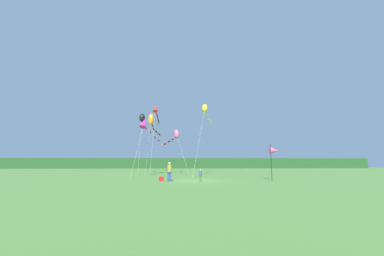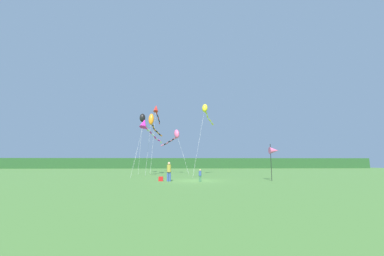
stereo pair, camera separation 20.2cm
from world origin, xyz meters
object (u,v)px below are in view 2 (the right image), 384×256
kite_black (143,119)px  person_adult (169,171)px  cooler_box (161,179)px  person_child (200,175)px  kite_orange (152,121)px  kite_yellow (206,110)px  kite_red (156,111)px  banner_flag_pole (274,151)px  kite_magenta (146,126)px  kite_rainbow (175,135)px

kite_black → person_adult: bearing=-71.1°
cooler_box → kite_black: kite_black is taller
person_child → cooler_box: (-3.78, 0.93, -0.43)m
person_adult → cooler_box: (-0.79, 0.31, -0.81)m
kite_black → kite_orange: kite_black is taller
kite_yellow → kite_red: (-8.11, 9.36, 1.91)m
banner_flag_pole → kite_red: 25.40m
cooler_box → kite_yellow: bearing=61.2°
person_adult → person_child: 3.07m
person_adult → kite_red: (-3.36, 19.75, 10.18)m
cooler_box → person_adult: bearing=-21.6°
person_child → kite_black: bearing=117.7°
person_adult → kite_magenta: (-3.59, 8.69, 5.64)m
person_adult → kite_orange: (-3.19, 11.97, 6.87)m
person_child → kite_magenta: bearing=125.2°
kite_rainbow → kite_red: size_ratio=0.59×
kite_yellow → person_child: bearing=-99.1°
kite_red → cooler_box: bearing=-82.5°
cooler_box → person_child: bearing=-13.8°
person_child → banner_flag_pole: 7.94m
kite_rainbow → kite_orange: size_ratio=0.80×
person_adult → kite_yellow: (4.75, 10.39, 8.27)m
kite_rainbow → cooler_box: bearing=-94.1°
banner_flag_pole → kite_magenta: (-14.13, 8.54, 3.70)m
person_child → kite_yellow: bearing=80.9°
kite_magenta → person_child: bearing=-54.8°
kite_red → person_adult: bearing=-80.3°
person_adult → kite_red: kite_red is taller
cooler_box → kite_red: 22.47m
kite_black → cooler_box: bearing=-73.6°
kite_black → kite_rainbow: size_ratio=1.33×
person_adult → cooler_box: size_ratio=4.22×
kite_magenta → kite_red: (0.23, 11.05, 4.54)m
person_adult → kite_red: bearing=99.7°
banner_flag_pole → cooler_box: bearing=179.2°
banner_flag_pole → kite_rainbow: kite_rainbow is taller
kite_yellow → kite_magenta: (-8.34, -1.70, -2.63)m
banner_flag_pole → kite_orange: kite_orange is taller
cooler_box → kite_yellow: size_ratio=0.04×
person_child → kite_rainbow: size_ratio=0.16×
cooler_box → kite_black: size_ratio=0.05×
kite_red → banner_flag_pole: bearing=-54.6°
person_adult → kite_black: bearing=108.9°
kite_rainbow → person_adult: bearing=-91.0°
kite_yellow → kite_red: 12.53m
kite_rainbow → kite_orange: (-3.46, -3.18, 1.76)m
person_adult → kite_orange: kite_orange is taller
kite_rainbow → kite_yellow: bearing=-46.7°
person_adult → kite_red: size_ratio=0.15×
cooler_box → kite_orange: bearing=101.6°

